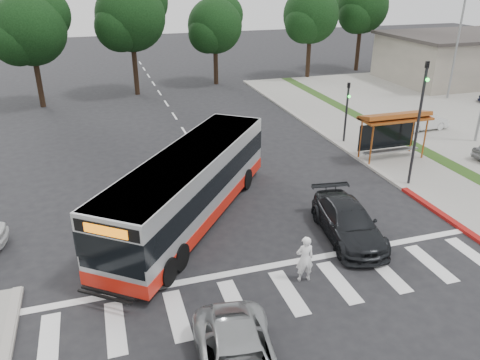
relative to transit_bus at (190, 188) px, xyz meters
name	(u,v)px	position (x,y,z in m)	size (l,w,h in m)	color
ground	(245,225)	(2.17, -1.29, -1.60)	(140.00, 140.00, 0.00)	black
sidewalk_east	(366,142)	(13.17, 6.71, -1.54)	(4.00, 40.00, 0.12)	gray
curb_east	(339,145)	(11.17, 6.71, -1.52)	(0.30, 40.00, 0.15)	#9E9991
curb_east_red	(443,216)	(11.17, -3.29, -1.52)	(0.32, 6.00, 0.15)	maroon
commercial_building	(460,59)	(32.17, 20.71, 0.60)	(14.00, 10.00, 4.40)	#A49989
building_roof_cap	(464,35)	(32.17, 20.71, 2.95)	(14.60, 10.60, 0.30)	#383330
crosswalk_ladder	(289,292)	(2.17, -6.29, -1.59)	(18.00, 2.60, 0.01)	silver
bus_shelter	(394,121)	(12.97, 3.81, 0.75)	(4.20, 1.60, 2.86)	#9E4C1A
traffic_signal_ne_tall	(419,115)	(11.77, 0.20, 2.28)	(0.18, 0.37, 6.50)	black
traffic_signal_ne_short	(347,106)	(11.77, 7.20, 0.88)	(0.18, 0.37, 4.00)	black
lot_light_mid	(460,30)	(26.17, 14.71, 4.31)	(1.90, 0.35, 9.01)	gray
tree_ne_a	(311,14)	(18.25, 26.77, 4.79)	(6.16, 5.74, 9.30)	black
tree_ne_b	(363,6)	(25.25, 28.77, 5.32)	(6.16, 5.74, 10.02)	black
tree_north_a	(131,15)	(0.25, 24.77, 5.32)	(6.60, 6.15, 10.17)	black
tree_north_b	(215,25)	(8.24, 26.77, 4.06)	(5.72, 5.33, 8.43)	black
tree_north_c	(31,28)	(-7.75, 22.77, 4.69)	(6.16, 5.74, 9.30)	black
transit_bus	(190,188)	(0.00, 0.00, 0.00)	(2.68, 12.37, 3.20)	#A7AAAC
pedestrian	(305,259)	(2.98, -5.76, -0.68)	(0.67, 0.44, 1.83)	white
dark_sedan	(348,222)	(6.01, -3.54, -0.86)	(2.06, 5.08, 1.47)	black
parked_car_1	(424,122)	(18.40, 7.79, -0.92)	(1.22, 3.50, 1.15)	silver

